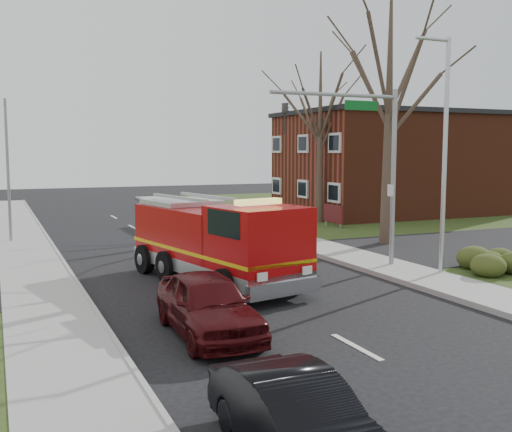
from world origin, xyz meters
name	(u,v)px	position (x,y,z in m)	size (l,w,h in m)	color
ground	(252,292)	(0.00, 0.00, 0.00)	(120.00, 120.00, 0.00)	black
sidewalk_right	(409,274)	(6.20, 0.00, 0.07)	(2.40, 80.00, 0.15)	gray
sidewalk_left	(49,310)	(-6.20, 0.00, 0.07)	(2.40, 80.00, 0.15)	gray
brick_building	(396,163)	(19.00, 18.00, 3.66)	(15.40, 10.40, 7.25)	maroon
health_center_sign	(333,214)	(10.50, 12.50, 0.88)	(0.12, 2.00, 1.40)	#521316
hedge_corner	(490,259)	(9.00, -1.00, 0.58)	(2.80, 2.00, 0.90)	#2D3D16
bare_tree_near	(389,88)	(9.50, 6.00, 7.41)	(6.00, 6.00, 12.00)	#32241D
bare_tree_far	(320,119)	(11.00, 15.00, 6.49)	(5.25, 5.25, 10.50)	#32241D
traffic_signal_mast	(365,145)	(5.21, 1.50, 4.71)	(5.29, 0.18, 6.80)	gray
streetlight_pole	(444,149)	(7.14, -0.50, 4.55)	(1.48, 0.16, 8.40)	#B7BABF
utility_pole_far	(8,172)	(-6.80, 14.00, 3.50)	(0.14, 0.14, 7.00)	gray
fire_engine	(217,244)	(-0.62, 1.56, 1.38)	(4.15, 7.92, 3.04)	#9C0709
parked_car_maroon	(208,304)	(-2.80, -3.74, 0.77)	(1.81, 4.50, 1.53)	#400A0D
parked_car_gray	(297,419)	(-3.61, -9.95, 0.64)	(1.35, 3.87, 1.27)	black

